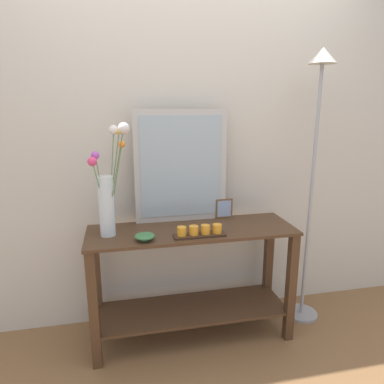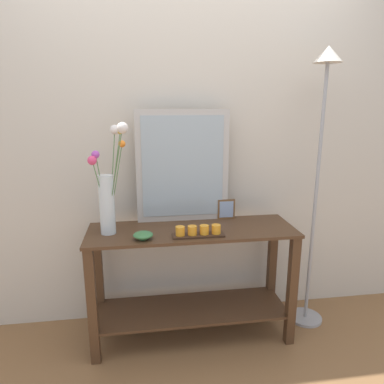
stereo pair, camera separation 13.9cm
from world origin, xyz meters
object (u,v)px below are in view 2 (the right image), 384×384
Objects in this scene: floor_lamp at (320,147)px; mirror_leaning at (183,167)px; console_table at (192,272)px; picture_frame_small at (226,209)px; decorative_bowl at (143,235)px; candle_tray at (198,232)px; tall_vase_left at (108,191)px.

mirror_leaning is at bearing 171.49° from floor_lamp.
picture_frame_small reaches higher than console_table.
candle_tray is at bearing 0.38° from decorative_bowl.
floor_lamp is at bearing -8.51° from mirror_leaning.
tall_vase_left reaches higher than decorative_bowl.
floor_lamp reaches higher than candle_tray.
picture_frame_small reaches higher than candle_tray.
picture_frame_small reaches higher than decorative_bowl.
mirror_leaning is 5.40× the size of picture_frame_small.
console_table is at bearing -79.41° from mirror_leaning.
floor_lamp is (1.18, 0.19, 0.49)m from decorative_bowl.
tall_vase_left is at bearing -158.71° from mirror_leaning.
decorative_bowl is 1.29m from floor_lamp.
mirror_leaning is at bearing 99.70° from candle_tray.
tall_vase_left is at bearing -177.82° from floor_lamp.
floor_lamp is (0.84, 0.18, 0.48)m from candle_tray.
decorative_bowl is (-0.31, -0.13, 0.33)m from console_table.
decorative_bowl is at bearing -130.97° from mirror_leaning.
candle_tray is 2.68× the size of decorative_bowl.
candle_tray is 0.33m from decorative_bowl.
mirror_leaning is at bearing 100.59° from console_table.
candle_tray is 2.28× the size of picture_frame_small.
console_table is at bearing 23.06° from decorative_bowl.
candle_tray is at bearing -13.87° from tall_vase_left.
floor_lamp is at bearing 12.31° from candle_tray.
mirror_leaning is 2.37× the size of candle_tray.
mirror_leaning is 0.43m from picture_frame_small.
tall_vase_left is 5.78× the size of decorative_bowl.
tall_vase_left reaches higher than console_table.
console_table is 9.58× the size of picture_frame_small.
picture_frame_small is (0.78, 0.17, -0.20)m from tall_vase_left.
decorative_bowl is (-0.28, -0.32, -0.35)m from mirror_leaning.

